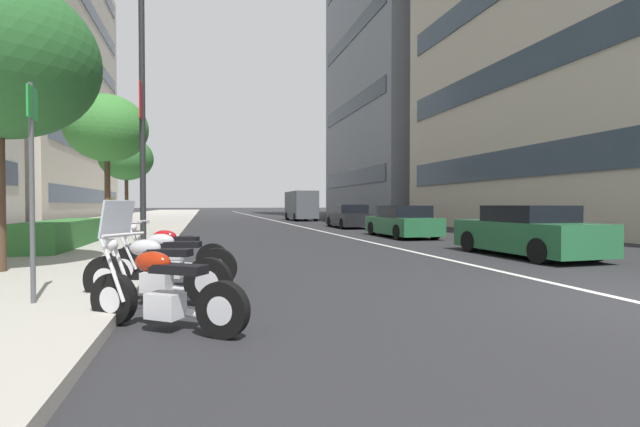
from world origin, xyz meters
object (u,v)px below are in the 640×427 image
(car_approaching_light, at_px, (349,217))
(motorcycle_under_tarp, at_px, (162,292))
(street_tree_near_plaza_corner, at_px, (107,129))
(car_following_behind, at_px, (527,232))
(pedestrian_on_plaza, at_px, (112,214))
(delivery_van_ahead, at_px, (301,205))
(street_lamp_with_banners, at_px, (154,73))
(motorcycle_second_in_row, at_px, (155,274))
(motorcycle_far_end_row, at_px, (172,254))
(parking_sign_by_curb, at_px, (32,172))
(car_far_down_avenue, at_px, (402,222))
(street_tree_by_lamp_post, at_px, (126,159))
(motorcycle_nearest_camera, at_px, (169,263))

(car_approaching_light, bearing_deg, motorcycle_under_tarp, 157.89)
(motorcycle_under_tarp, height_order, street_tree_near_plaza_corner, street_tree_near_plaza_corner)
(car_following_behind, bearing_deg, pedestrian_on_plaza, 46.05)
(car_approaching_light, height_order, delivery_van_ahead, delivery_van_ahead)
(motorcycle_under_tarp, height_order, car_following_behind, motorcycle_under_tarp)
(motorcycle_under_tarp, distance_m, street_lamp_with_banners, 10.94)
(motorcycle_second_in_row, distance_m, delivery_van_ahead, 32.38)
(motorcycle_far_end_row, xyz_separation_m, car_following_behind, (0.75, -9.12, 0.24))
(car_approaching_light, distance_m, delivery_van_ahead, 12.64)
(delivery_van_ahead, distance_m, parking_sign_by_curb, 32.98)
(car_far_down_avenue, relative_size, delivery_van_ahead, 0.82)
(street_tree_by_lamp_post, bearing_deg, delivery_van_ahead, -57.86)
(motorcycle_second_in_row, distance_m, car_following_behind, 9.77)
(street_tree_by_lamp_post, bearing_deg, street_lamp_with_banners, -167.75)
(motorcycle_far_end_row, relative_size, parking_sign_by_curb, 0.77)
(motorcycle_nearest_camera, bearing_deg, pedestrian_on_plaza, -61.87)
(street_tree_near_plaza_corner, bearing_deg, motorcycle_under_tarp, -166.68)
(motorcycle_second_in_row, distance_m, parking_sign_by_curb, 2.01)
(motorcycle_under_tarp, xyz_separation_m, car_approaching_light, (19.81, -9.06, 0.23))
(motorcycle_under_tarp, relative_size, street_tree_by_lamp_post, 0.32)
(car_approaching_light, xyz_separation_m, street_tree_near_plaza_corner, (-5.93, 12.34, 3.81))
(car_approaching_light, bearing_deg, car_following_behind, -177.93)
(car_far_down_avenue, bearing_deg, motorcycle_under_tarp, 145.07)
(street_lamp_with_banners, height_order, street_tree_by_lamp_post, street_lamp_with_banners)
(motorcycle_nearest_camera, distance_m, car_following_behind, 9.33)
(motorcycle_under_tarp, bearing_deg, parking_sign_by_curb, 0.22)
(motorcycle_under_tarp, xyz_separation_m, delivery_van_ahead, (32.42, -8.86, 0.95))
(motorcycle_under_tarp, bearing_deg, motorcycle_far_end_row, -52.17)
(street_tree_near_plaza_corner, bearing_deg, motorcycle_nearest_camera, -164.34)
(street_tree_near_plaza_corner, relative_size, street_tree_by_lamp_post, 1.02)
(motorcycle_nearest_camera, distance_m, delivery_van_ahead, 31.21)
(parking_sign_by_curb, xyz_separation_m, pedestrian_on_plaza, (15.56, 2.02, -0.83))
(motorcycle_second_in_row, xyz_separation_m, motorcycle_far_end_row, (2.63, -0.05, -0.01))
(delivery_van_ahead, bearing_deg, street_lamp_with_banners, 156.24)
(motorcycle_under_tarp, distance_m, street_tree_near_plaza_corner, 14.82)
(delivery_van_ahead, bearing_deg, street_tree_by_lamp_post, 121.86)
(car_approaching_light, bearing_deg, street_tree_by_lamp_post, 74.17)
(motorcycle_under_tarp, relative_size, car_approaching_light, 0.38)
(motorcycle_under_tarp, bearing_deg, delivery_van_ahead, -69.78)
(car_following_behind, xyz_separation_m, street_tree_near_plaza_corner, (9.15, 12.24, 3.82))
(motorcycle_nearest_camera, relative_size, street_tree_by_lamp_post, 0.39)
(motorcycle_far_end_row, relative_size, street_tree_by_lamp_post, 0.39)
(car_approaching_light, xyz_separation_m, delivery_van_ahead, (12.62, 0.19, 0.73))
(motorcycle_second_in_row, height_order, motorcycle_far_end_row, motorcycle_second_in_row)
(parking_sign_by_curb, bearing_deg, car_approaching_light, -29.89)
(car_following_behind, relative_size, car_far_down_avenue, 0.95)
(motorcycle_second_in_row, bearing_deg, car_following_behind, -136.58)
(motorcycle_nearest_camera, relative_size, street_tree_near_plaza_corner, 0.38)
(car_far_down_avenue, distance_m, parking_sign_by_curb, 15.08)
(motorcycle_nearest_camera, xyz_separation_m, delivery_van_ahead, (29.88, -8.97, 0.96))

